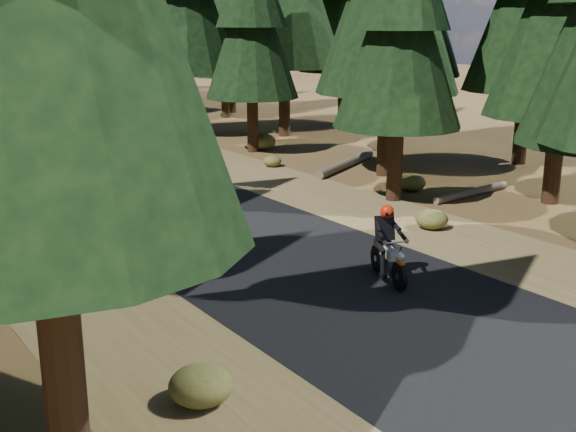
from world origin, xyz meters
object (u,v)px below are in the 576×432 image
object	(u,v)px
rider_lead	(388,257)
rider_follow	(201,231)
log_near	(346,163)
log_far	(471,192)

from	to	relation	value
rider_lead	rider_follow	size ratio (longest dim) A/B	0.91
log_near	log_far	size ratio (longest dim) A/B	1.37
rider_lead	rider_follow	xyz separation A→B (m)	(-2.43, 3.79, 0.06)
rider_follow	log_near	bearing A→B (deg)	-154.08
log_far	rider_lead	xyz separation A→B (m)	(-7.35, -4.15, 0.43)
log_near	log_far	bearing A→B (deg)	-113.77
log_near	log_far	xyz separation A→B (m)	(0.37, -5.76, -0.04)
rider_follow	rider_lead	bearing A→B (deg)	115.60
log_near	rider_lead	size ratio (longest dim) A/B	2.50
log_far	rider_lead	world-z (taller)	rider_lead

